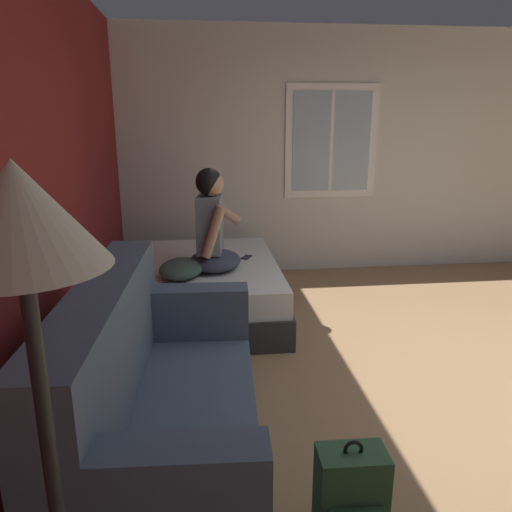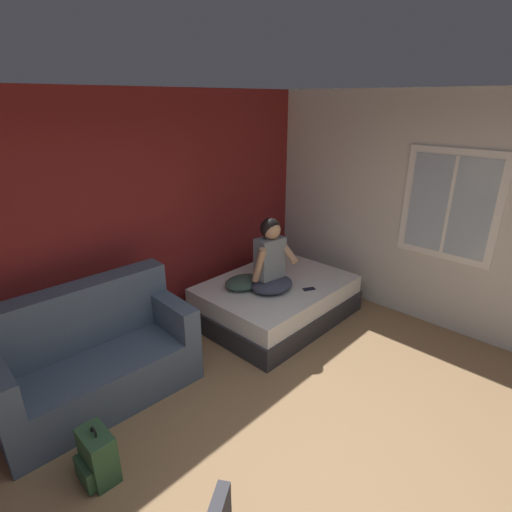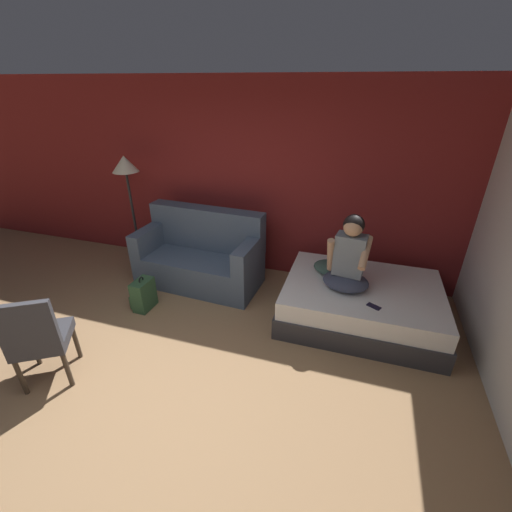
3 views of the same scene
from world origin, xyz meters
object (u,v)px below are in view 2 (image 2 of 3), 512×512
(person_seated, at_px, (271,262))
(cell_phone, at_px, (309,289))
(throw_pillow, at_px, (244,282))
(bed, at_px, (276,300))
(backpack, at_px, (97,457))
(couch, at_px, (94,358))

(person_seated, distance_m, cell_phone, 0.58)
(person_seated, height_order, throw_pillow, person_seated)
(bed, relative_size, person_seated, 2.10)
(bed, height_order, person_seated, person_seated)
(bed, distance_m, backpack, 2.70)
(couch, relative_size, cell_phone, 12.09)
(person_seated, bearing_deg, bed, 22.11)
(cell_phone, bearing_deg, throw_pillow, 67.94)
(throw_pillow, bearing_deg, bed, -26.08)
(couch, distance_m, cell_phone, 2.43)
(person_seated, bearing_deg, throw_pillow, 123.04)
(person_seated, distance_m, backpack, 2.56)
(cell_phone, bearing_deg, couch, 101.79)
(couch, bearing_deg, person_seated, -9.83)
(backpack, bearing_deg, couch, 63.66)
(couch, height_order, cell_phone, couch)
(bed, height_order, cell_phone, cell_phone)
(bed, height_order, backpack, bed)
(bed, bearing_deg, throw_pillow, 153.92)
(person_seated, height_order, cell_phone, person_seated)
(throw_pillow, height_order, cell_phone, throw_pillow)
(bed, distance_m, cell_phone, 0.49)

